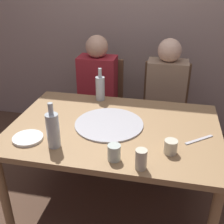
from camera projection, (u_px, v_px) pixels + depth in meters
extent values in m
plane|color=#513828|center=(114.00, 203.00, 2.27)|extent=(8.00, 8.00, 0.00)
cube|color=gray|center=(141.00, 13.00, 2.86)|extent=(6.00, 0.10, 2.60)
cube|color=#99754C|center=(114.00, 129.00, 1.95)|extent=(1.44, 0.98, 0.04)
cylinder|color=#99754C|center=(4.00, 197.00, 1.86)|extent=(0.06, 0.06, 0.69)
cylinder|color=#99754C|center=(54.00, 132.00, 2.61)|extent=(0.06, 0.06, 0.69)
cylinder|color=#99754C|center=(201.00, 149.00, 2.36)|extent=(0.06, 0.06, 0.69)
cylinder|color=#ADADB2|center=(109.00, 124.00, 1.96)|extent=(0.48, 0.48, 0.01)
cylinder|color=#B2BCC1|center=(100.00, 89.00, 2.29)|extent=(0.08, 0.08, 0.20)
cylinder|color=#B2BCC1|center=(100.00, 73.00, 2.23)|extent=(0.03, 0.03, 0.07)
cylinder|color=#B2BCC1|center=(53.00, 131.00, 1.67)|extent=(0.08, 0.08, 0.22)
cylinder|color=#B2BCC1|center=(51.00, 109.00, 1.61)|extent=(0.03, 0.03, 0.07)
cylinder|color=beige|center=(171.00, 147.00, 1.64)|extent=(0.08, 0.08, 0.08)
cylinder|color=#B7C6BC|center=(114.00, 152.00, 1.58)|extent=(0.08, 0.08, 0.10)
cylinder|color=beige|center=(141.00, 159.00, 1.50)|extent=(0.07, 0.07, 0.12)
cylinder|color=white|center=(28.00, 138.00, 1.79)|extent=(0.20, 0.20, 0.02)
cube|color=#B7B7BC|center=(199.00, 140.00, 1.78)|extent=(0.18, 0.15, 0.01)
cube|color=brown|center=(98.00, 107.00, 2.83)|extent=(0.44, 0.44, 0.05)
cube|color=brown|center=(102.00, 80.00, 2.90)|extent=(0.44, 0.04, 0.45)
cylinder|color=brown|center=(112.00, 139.00, 2.74)|extent=(0.04, 0.04, 0.42)
cylinder|color=brown|center=(75.00, 135.00, 2.81)|extent=(0.04, 0.04, 0.42)
cylinder|color=brown|center=(119.00, 121.00, 3.07)|extent=(0.04, 0.04, 0.42)
cylinder|color=brown|center=(86.00, 117.00, 3.14)|extent=(0.04, 0.04, 0.42)
cube|color=brown|center=(164.00, 114.00, 2.71)|extent=(0.44, 0.44, 0.05)
cube|color=brown|center=(166.00, 84.00, 2.78)|extent=(0.44, 0.04, 0.45)
cylinder|color=brown|center=(181.00, 147.00, 2.62)|extent=(0.04, 0.04, 0.42)
cylinder|color=brown|center=(141.00, 142.00, 2.68)|extent=(0.04, 0.04, 0.42)
cylinder|color=brown|center=(181.00, 127.00, 2.95)|extent=(0.04, 0.04, 0.42)
cylinder|color=brown|center=(145.00, 123.00, 3.02)|extent=(0.04, 0.04, 0.42)
cube|color=maroon|center=(98.00, 83.00, 2.73)|extent=(0.36, 0.22, 0.52)
sphere|color=tan|center=(97.00, 47.00, 2.57)|extent=(0.21, 0.21, 0.21)
cylinder|color=#3F0E12|center=(101.00, 116.00, 2.66)|extent=(0.12, 0.40, 0.12)
cylinder|color=#3F0E12|center=(85.00, 115.00, 2.69)|extent=(0.12, 0.40, 0.12)
cylinder|color=#3F0E12|center=(96.00, 147.00, 2.59)|extent=(0.11, 0.11, 0.45)
cylinder|color=#3F0E12|center=(80.00, 145.00, 2.62)|extent=(0.11, 0.11, 0.45)
cube|color=#937A60|center=(166.00, 88.00, 2.61)|extent=(0.36, 0.22, 0.52)
sphere|color=beige|center=(170.00, 50.00, 2.44)|extent=(0.21, 0.21, 0.21)
cylinder|color=#3B3026|center=(172.00, 123.00, 2.54)|extent=(0.12, 0.40, 0.12)
cylinder|color=#3B3026|center=(154.00, 121.00, 2.56)|extent=(0.12, 0.40, 0.12)
cylinder|color=#3B3026|center=(169.00, 156.00, 2.46)|extent=(0.11, 0.11, 0.45)
cylinder|color=#3B3026|center=(151.00, 154.00, 2.49)|extent=(0.11, 0.11, 0.45)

